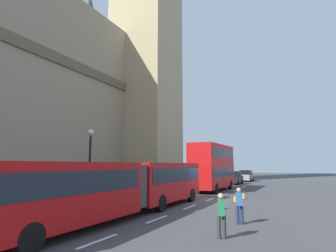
{
  "coord_description": "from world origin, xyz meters",
  "views": [
    {
      "loc": [
        -21.01,
        -7.01,
        2.8
      ],
      "look_at": [
        5.63,
        5.89,
        6.86
      ],
      "focal_mm": 29.98,
      "sensor_mm": 36.0,
      "label": 1
    }
  ],
  "objects_px": {
    "traffic_cone_west": "(223,204)",
    "pedestrian_by_kerb": "(239,204)",
    "sedan_lead": "(234,178)",
    "street_lamp": "(90,161)",
    "articulated_bus": "(126,183)",
    "pedestrian_near_cones": "(221,214)",
    "traffic_cone_middle": "(235,199)",
    "traffic_cone_east": "(244,196)",
    "sedan_trailing": "(246,176)",
    "double_decker_bus": "(213,165)"
  },
  "relations": [
    {
      "from": "sedan_lead",
      "to": "traffic_cone_middle",
      "type": "relative_size",
      "value": 7.59
    },
    {
      "from": "articulated_bus",
      "to": "traffic_cone_west",
      "type": "distance_m",
      "value": 6.46
    },
    {
      "from": "traffic_cone_east",
      "to": "pedestrian_near_cones",
      "type": "height_order",
      "value": "pedestrian_near_cones"
    },
    {
      "from": "street_lamp",
      "to": "traffic_cone_middle",
      "type": "bearing_deg",
      "value": -55.33
    },
    {
      "from": "articulated_bus",
      "to": "traffic_cone_west",
      "type": "height_order",
      "value": "articulated_bus"
    },
    {
      "from": "articulated_bus",
      "to": "pedestrian_by_kerb",
      "type": "xyz_separation_m",
      "value": [
        0.58,
        -6.09,
        -0.83
      ]
    },
    {
      "from": "sedan_lead",
      "to": "traffic_cone_west",
      "type": "height_order",
      "value": "sedan_lead"
    },
    {
      "from": "pedestrian_by_kerb",
      "to": "sedan_lead",
      "type": "bearing_deg",
      "value": 13.22
    },
    {
      "from": "double_decker_bus",
      "to": "street_lamp",
      "type": "relative_size",
      "value": 1.75
    },
    {
      "from": "sedan_trailing",
      "to": "pedestrian_by_kerb",
      "type": "relative_size",
      "value": 2.6
    },
    {
      "from": "traffic_cone_middle",
      "to": "traffic_cone_east",
      "type": "height_order",
      "value": "same"
    },
    {
      "from": "sedan_lead",
      "to": "pedestrian_by_kerb",
      "type": "distance_m",
      "value": 27.69
    },
    {
      "from": "sedan_lead",
      "to": "pedestrian_near_cones",
      "type": "height_order",
      "value": "sedan_lead"
    },
    {
      "from": "traffic_cone_east",
      "to": "street_lamp",
      "type": "bearing_deg",
      "value": 133.4
    },
    {
      "from": "traffic_cone_east",
      "to": "pedestrian_near_cones",
      "type": "bearing_deg",
      "value": -172.73
    },
    {
      "from": "sedan_lead",
      "to": "traffic_cone_middle",
      "type": "distance_m",
      "value": 19.92
    },
    {
      "from": "sedan_lead",
      "to": "street_lamp",
      "type": "xyz_separation_m",
      "value": [
        -25.43,
        4.26,
        2.14
      ]
    },
    {
      "from": "sedan_trailing",
      "to": "traffic_cone_west",
      "type": "bearing_deg",
      "value": -172.34
    },
    {
      "from": "street_lamp",
      "to": "pedestrian_near_cones",
      "type": "bearing_deg",
      "value": -113.0
    },
    {
      "from": "traffic_cone_west",
      "to": "pedestrian_by_kerb",
      "type": "distance_m",
      "value": 4.58
    },
    {
      "from": "sedan_lead",
      "to": "sedan_trailing",
      "type": "relative_size",
      "value": 1.0
    },
    {
      "from": "street_lamp",
      "to": "articulated_bus",
      "type": "bearing_deg",
      "value": -115.04
    },
    {
      "from": "street_lamp",
      "to": "traffic_cone_west",
      "type": "bearing_deg",
      "value": -73.39
    },
    {
      "from": "traffic_cone_west",
      "to": "traffic_cone_east",
      "type": "distance_m",
      "value": 5.79
    },
    {
      "from": "traffic_cone_middle",
      "to": "street_lamp",
      "type": "bearing_deg",
      "value": 124.67
    },
    {
      "from": "double_decker_bus",
      "to": "sedan_trailing",
      "type": "xyz_separation_m",
      "value": [
        18.83,
        -0.07,
        -1.79
      ]
    },
    {
      "from": "traffic_cone_middle",
      "to": "traffic_cone_west",
      "type": "bearing_deg",
      "value": -180.0
    },
    {
      "from": "double_decker_bus",
      "to": "pedestrian_near_cones",
      "type": "xyz_separation_m",
      "value": [
        -18.86,
        -6.0,
        -1.8
      ]
    },
    {
      "from": "sedan_lead",
      "to": "traffic_cone_east",
      "type": "xyz_separation_m",
      "value": [
        -17.04,
        -4.6,
        -0.63
      ]
    },
    {
      "from": "street_lamp",
      "to": "traffic_cone_east",
      "type": "bearing_deg",
      "value": -46.6
    },
    {
      "from": "articulated_bus",
      "to": "double_decker_bus",
      "type": "relative_size",
      "value": 1.85
    },
    {
      "from": "traffic_cone_west",
      "to": "traffic_cone_middle",
      "type": "distance_m",
      "value": 3.42
    },
    {
      "from": "street_lamp",
      "to": "double_decker_bus",
      "type": "bearing_deg",
      "value": -17.37
    },
    {
      "from": "double_decker_bus",
      "to": "pedestrian_near_cones",
      "type": "height_order",
      "value": "double_decker_bus"
    },
    {
      "from": "traffic_cone_west",
      "to": "pedestrian_by_kerb",
      "type": "relative_size",
      "value": 0.34
    },
    {
      "from": "traffic_cone_west",
      "to": "pedestrian_by_kerb",
      "type": "height_order",
      "value": "pedestrian_by_kerb"
    },
    {
      "from": "traffic_cone_west",
      "to": "traffic_cone_middle",
      "type": "relative_size",
      "value": 1.0
    },
    {
      "from": "sedan_lead",
      "to": "traffic_cone_middle",
      "type": "height_order",
      "value": "sedan_lead"
    },
    {
      "from": "articulated_bus",
      "to": "sedan_trailing",
      "type": "height_order",
      "value": "articulated_bus"
    },
    {
      "from": "pedestrian_by_kerb",
      "to": "traffic_cone_middle",
      "type": "bearing_deg",
      "value": 14.14
    },
    {
      "from": "articulated_bus",
      "to": "pedestrian_by_kerb",
      "type": "distance_m",
      "value": 6.17
    },
    {
      "from": "street_lamp",
      "to": "pedestrian_near_cones",
      "type": "distance_m",
      "value": 11.61
    },
    {
      "from": "articulated_bus",
      "to": "pedestrian_near_cones",
      "type": "relative_size",
      "value": 10.06
    },
    {
      "from": "double_decker_bus",
      "to": "pedestrian_near_cones",
      "type": "relative_size",
      "value": 5.45
    },
    {
      "from": "sedan_trailing",
      "to": "pedestrian_near_cones",
      "type": "distance_m",
      "value": 38.16
    },
    {
      "from": "traffic_cone_east",
      "to": "pedestrian_near_cones",
      "type": "xyz_separation_m",
      "value": [
        -12.84,
        -1.64,
        0.63
      ]
    },
    {
      "from": "sedan_trailing",
      "to": "double_decker_bus",
      "type": "bearing_deg",
      "value": 179.79
    },
    {
      "from": "sedan_trailing",
      "to": "street_lamp",
      "type": "relative_size",
      "value": 0.83
    },
    {
      "from": "double_decker_bus",
      "to": "traffic_cone_middle",
      "type": "height_order",
      "value": "double_decker_bus"
    },
    {
      "from": "double_decker_bus",
      "to": "pedestrian_by_kerb",
      "type": "bearing_deg",
      "value": -159.09
    }
  ]
}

